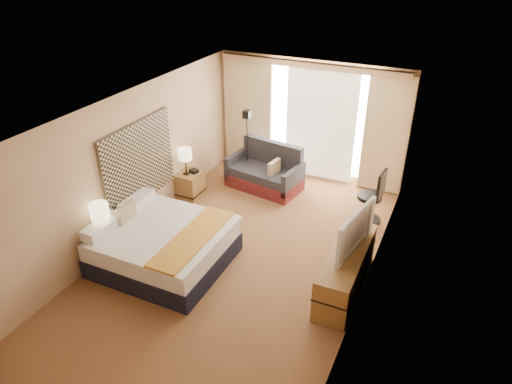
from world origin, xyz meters
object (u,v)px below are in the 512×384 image
at_px(desk_chair, 372,199).
at_px(lamp_right, 185,155).
at_px(loveseat, 266,174).
at_px(floor_lamp, 247,131).
at_px(television, 349,229).
at_px(nightstand_left, 109,250).
at_px(bed, 163,245).
at_px(nightstand_right, 190,185).
at_px(lamp_left, 100,212).
at_px(media_dresser, 346,270).

xyz_separation_m(desk_chair, lamp_right, (-3.64, -0.72, 0.51)).
bearing_deg(loveseat, floor_lamp, 168.54).
height_order(floor_lamp, television, floor_lamp).
height_order(nightstand_left, floor_lamp, floor_lamp).
bearing_deg(bed, lamp_right, 112.17).
relative_size(nightstand_left, loveseat, 0.33).
xyz_separation_m(nightstand_left, nightstand_right, (0.00, 2.50, 0.00)).
bearing_deg(lamp_left, floor_lamp, 79.13).
height_order(nightstand_right, lamp_left, lamp_left).
height_order(nightstand_left, loveseat, loveseat).
xyz_separation_m(media_dresser, lamp_right, (-3.72, 1.37, 0.64)).
relative_size(loveseat, lamp_left, 2.67).
relative_size(nightstand_left, desk_chair, 0.51).
height_order(loveseat, television, television).
height_order(media_dresser, lamp_right, lamp_right).
bearing_deg(desk_chair, lamp_left, -133.07).
bearing_deg(lamp_left, television, 17.92).
xyz_separation_m(nightstand_left, loveseat, (1.26, 3.54, 0.05)).
relative_size(lamp_left, television, 0.54).
bearing_deg(nightstand_left, bed, 26.30).
relative_size(nightstand_left, floor_lamp, 0.34).
xyz_separation_m(media_dresser, television, (-0.05, 0.10, 0.68)).
bearing_deg(bed, nightstand_right, 111.08).
bearing_deg(lamp_right, television, -19.18).
xyz_separation_m(bed, television, (2.84, 0.75, 0.68)).
height_order(nightstand_right, bed, bed).
relative_size(bed, loveseat, 1.19).
relative_size(nightstand_left, lamp_left, 0.88).
bearing_deg(nightstand_left, desk_chair, 40.91).
relative_size(nightstand_left, television, 0.48).
bearing_deg(media_dresser, desk_chair, 91.96).
bearing_deg(floor_lamp, bed, -88.47).
xyz_separation_m(floor_lamp, lamp_right, (-0.74, -1.32, -0.14)).
bearing_deg(bed, nightstand_left, -153.70).
bearing_deg(nightstand_right, desk_chair, 10.07).
bearing_deg(desk_chair, loveseat, 176.17).
bearing_deg(desk_chair, nightstand_right, -164.18).
bearing_deg(television, lamp_left, 118.67).
distance_m(lamp_left, lamp_right, 2.46).
bearing_deg(television, bed, 115.51).
relative_size(nightstand_right, media_dresser, 0.31).
relative_size(floor_lamp, lamp_right, 2.81).
xyz_separation_m(media_dresser, bed, (-2.89, -0.65, 0.00)).
distance_m(nightstand_right, bed, 2.25).
distance_m(lamp_left, television, 3.84).
relative_size(nightstand_left, lamp_right, 0.97).
bearing_deg(bed, lamp_left, -151.97).
bearing_deg(lamp_left, nightstand_right, 89.87).
distance_m(bed, lamp_right, 2.28).
distance_m(floor_lamp, lamp_left, 3.85).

